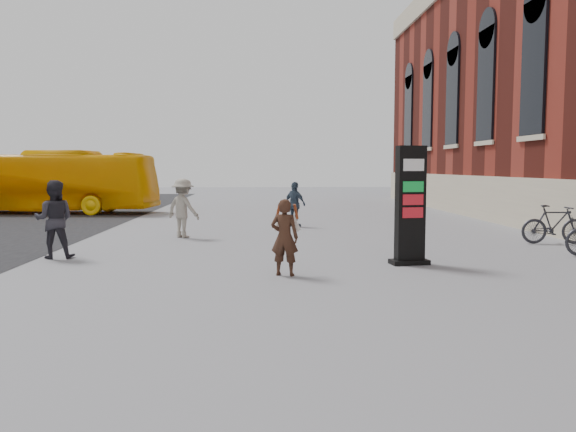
{
  "coord_description": "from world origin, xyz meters",
  "views": [
    {
      "loc": [
        0.32,
        -10.71,
        2.17
      ],
      "look_at": [
        0.9,
        1.39,
        1.11
      ],
      "focal_mm": 35.0,
      "sensor_mm": 36.0,
      "label": 1
    }
  ],
  "objects_px": {
    "info_pylon": "(410,206)",
    "bike_7": "(554,224)",
    "pedestrian_a": "(54,219)",
    "pedestrian_b": "(183,208)",
    "bus": "(43,182)",
    "pedestrian_c": "(295,204)",
    "woman": "(285,236)"
  },
  "relations": [
    {
      "from": "bus",
      "to": "bike_7",
      "type": "distance_m",
      "value": 21.9
    },
    {
      "from": "pedestrian_b",
      "to": "pedestrian_c",
      "type": "distance_m",
      "value": 4.71
    },
    {
      "from": "pedestrian_c",
      "to": "pedestrian_a",
      "type": "bearing_deg",
      "value": 93.12
    },
    {
      "from": "bus",
      "to": "pedestrian_a",
      "type": "height_order",
      "value": "bus"
    },
    {
      "from": "info_pylon",
      "to": "pedestrian_b",
      "type": "height_order",
      "value": "info_pylon"
    },
    {
      "from": "pedestrian_a",
      "to": "woman",
      "type": "bearing_deg",
      "value": 147.9
    },
    {
      "from": "pedestrian_a",
      "to": "pedestrian_c",
      "type": "relative_size",
      "value": 1.14
    },
    {
      "from": "info_pylon",
      "to": "bike_7",
      "type": "height_order",
      "value": "info_pylon"
    },
    {
      "from": "bus",
      "to": "info_pylon",
      "type": "bearing_deg",
      "value": -130.94
    },
    {
      "from": "bus",
      "to": "pedestrian_b",
      "type": "relative_size",
      "value": 5.8
    },
    {
      "from": "info_pylon",
      "to": "bus",
      "type": "bearing_deg",
      "value": 124.41
    },
    {
      "from": "info_pylon",
      "to": "bus",
      "type": "relative_size",
      "value": 0.25
    },
    {
      "from": "pedestrian_c",
      "to": "bike_7",
      "type": "height_order",
      "value": "pedestrian_c"
    },
    {
      "from": "pedestrian_b",
      "to": "bike_7",
      "type": "relative_size",
      "value": 0.99
    },
    {
      "from": "pedestrian_b",
      "to": "pedestrian_a",
      "type": "bearing_deg",
      "value": 91.22
    },
    {
      "from": "info_pylon",
      "to": "bike_7",
      "type": "distance_m",
      "value": 5.92
    },
    {
      "from": "pedestrian_c",
      "to": "woman",
      "type": "bearing_deg",
      "value": 130.42
    },
    {
      "from": "info_pylon",
      "to": "pedestrian_a",
      "type": "xyz_separation_m",
      "value": [
        -8.22,
        1.24,
        -0.39
      ]
    },
    {
      "from": "bus",
      "to": "pedestrian_a",
      "type": "xyz_separation_m",
      "value": [
        5.36,
        -13.45,
        -0.54
      ]
    },
    {
      "from": "info_pylon",
      "to": "pedestrian_a",
      "type": "relative_size",
      "value": 1.42
    },
    {
      "from": "info_pylon",
      "to": "pedestrian_a",
      "type": "distance_m",
      "value": 8.32
    },
    {
      "from": "pedestrian_b",
      "to": "bike_7",
      "type": "xyz_separation_m",
      "value": [
        10.69,
        -1.93,
        -0.35
      ]
    },
    {
      "from": "info_pylon",
      "to": "pedestrian_b",
      "type": "relative_size",
      "value": 1.45
    },
    {
      "from": "pedestrian_b",
      "to": "pedestrian_c",
      "type": "relative_size",
      "value": 1.11
    },
    {
      "from": "info_pylon",
      "to": "pedestrian_b",
      "type": "xyz_separation_m",
      "value": [
        -5.71,
        5.05,
        -0.41
      ]
    },
    {
      "from": "woman",
      "to": "pedestrian_b",
      "type": "distance_m",
      "value": 6.84
    },
    {
      "from": "pedestrian_a",
      "to": "pedestrian_c",
      "type": "xyz_separation_m",
      "value": [
        6.14,
        6.82,
        -0.11
      ]
    },
    {
      "from": "pedestrian_a",
      "to": "bus",
      "type": "bearing_deg",
      "value": -76.34
    },
    {
      "from": "pedestrian_a",
      "to": "bike_7",
      "type": "height_order",
      "value": "pedestrian_a"
    },
    {
      "from": "woman",
      "to": "bike_7",
      "type": "distance_m",
      "value": 8.92
    },
    {
      "from": "pedestrian_b",
      "to": "pedestrian_c",
      "type": "height_order",
      "value": "pedestrian_b"
    },
    {
      "from": "info_pylon",
      "to": "woman",
      "type": "distance_m",
      "value": 3.11
    }
  ]
}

